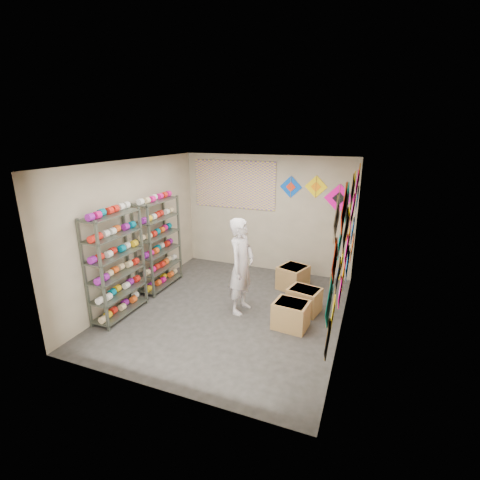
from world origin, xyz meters
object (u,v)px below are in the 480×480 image
at_px(shelf_rack_front, 116,266).
at_px(shopkeeper, 241,266).
at_px(shelf_rack_back, 159,244).
at_px(carton_b, 304,300).
at_px(carton_c, 293,277).
at_px(carton_a, 291,315).

distance_m(shelf_rack_front, shopkeeper, 2.20).
height_order(shelf_rack_back, carton_b, shelf_rack_back).
height_order(shopkeeper, carton_c, shopkeeper).
bearing_deg(carton_a, shelf_rack_back, 174.42).
height_order(shelf_rack_front, shopkeeper, shelf_rack_front).
height_order(shelf_rack_front, shelf_rack_back, same).
relative_size(carton_b, carton_c, 0.97).
relative_size(shelf_rack_front, carton_c, 3.36).
bearing_deg(shelf_rack_front, shelf_rack_back, 90.00).
bearing_deg(shopkeeper, shelf_rack_front, 121.03).
distance_m(shopkeeper, carton_c, 1.59).
relative_size(shelf_rack_front, shopkeeper, 1.08).
bearing_deg(shelf_rack_back, carton_c, 19.31).
relative_size(shelf_rack_back, carton_b, 3.45).
height_order(shelf_rack_back, carton_a, shelf_rack_back).
xyz_separation_m(carton_a, carton_b, (0.10, 0.63, -0.01)).
bearing_deg(shopkeeper, carton_c, -21.62).
bearing_deg(carton_c, shelf_rack_back, -141.38).
distance_m(shelf_rack_front, carton_a, 3.14).
bearing_deg(shelf_rack_front, shopkeeper, 25.28).
bearing_deg(carton_b, shelf_rack_back, -167.02).
height_order(shopkeeper, carton_b, shopkeeper).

